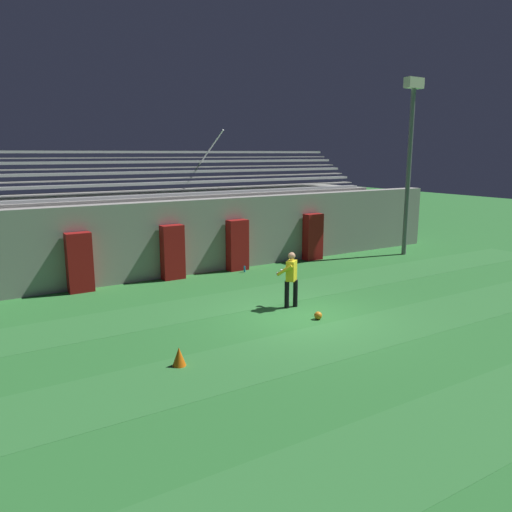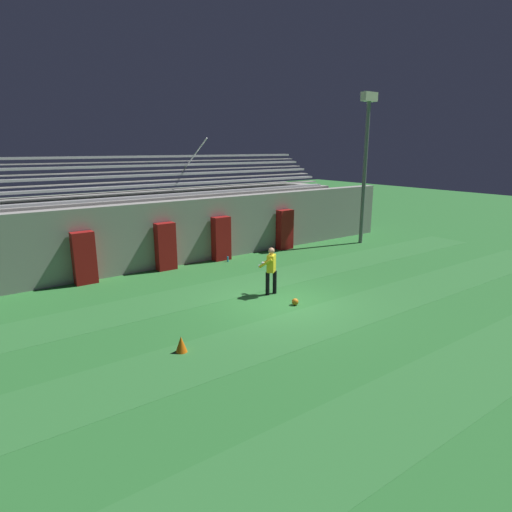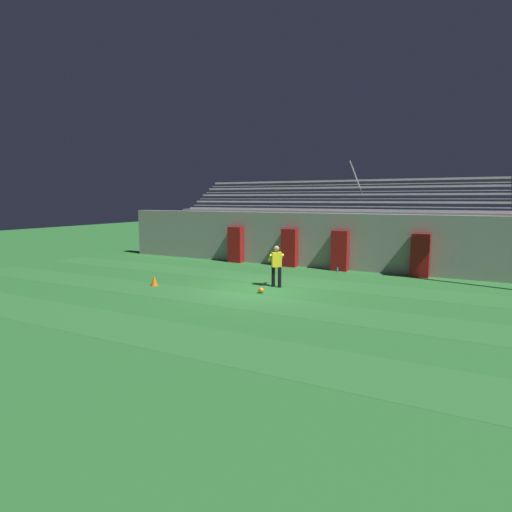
{
  "view_description": "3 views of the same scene",
  "coord_description": "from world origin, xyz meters",
  "views": [
    {
      "loc": [
        -8.11,
        -10.67,
        4.51
      ],
      "look_at": [
        -0.59,
        1.45,
        1.56
      ],
      "focal_mm": 35.0,
      "sensor_mm": 36.0,
      "label": 1
    },
    {
      "loc": [
        -8.43,
        -10.3,
        5.0
      ],
      "look_at": [
        -0.66,
        0.47,
        1.61
      ],
      "focal_mm": 30.0,
      "sensor_mm": 36.0,
      "label": 2
    },
    {
      "loc": [
        7.54,
        -14.39,
        3.53
      ],
      "look_at": [
        0.12,
        -0.51,
        1.41
      ],
      "focal_mm": 30.0,
      "sensor_mm": 36.0,
      "label": 3
    }
  ],
  "objects": [
    {
      "name": "turf_stripe_near",
      "position": [
        0.0,
        -6.0,
        0.0
      ],
      "size": [
        28.0,
        2.08,
        0.01
      ],
      "primitive_type": "cube",
      "color": "#337A38",
      "rests_on": "ground"
    },
    {
      "name": "padding_pillar_far_right",
      "position": [
        5.07,
        5.95,
        0.99
      ],
      "size": [
        0.81,
        0.44,
        1.98
      ],
      "primitive_type": "cube",
      "color": "maroon",
      "rests_on": "ground"
    },
    {
      "name": "soccer_ball",
      "position": [
        0.29,
        -0.4,
        0.11
      ],
      "size": [
        0.22,
        0.22,
        0.22
      ],
      "primitive_type": "sphere",
      "color": "orange",
      "rests_on": "ground"
    },
    {
      "name": "padding_pillar_gate_right",
      "position": [
        1.35,
        5.95,
        0.99
      ],
      "size": [
        0.81,
        0.44,
        1.98
      ],
      "primitive_type": "cube",
      "color": "maroon",
      "rests_on": "ground"
    },
    {
      "name": "back_wall",
      "position": [
        0.0,
        6.5,
        1.4
      ],
      "size": [
        24.0,
        0.6,
        2.8
      ],
      "primitive_type": "cube",
      "color": "#999691",
      "rests_on": "ground"
    },
    {
      "name": "bleacher_stand",
      "position": [
        0.0,
        8.84,
        1.5
      ],
      "size": [
        18.0,
        4.05,
        5.43
      ],
      "color": "#999691",
      "rests_on": "ground"
    },
    {
      "name": "turf_stripe_mid",
      "position": [
        0.0,
        -1.83,
        0.0
      ],
      "size": [
        28.0,
        2.08,
        0.01
      ],
      "primitive_type": "cube",
      "color": "#337A38",
      "rests_on": "ground"
    },
    {
      "name": "padding_pillar_gate_left",
      "position": [
        -1.35,
        5.95,
        0.99
      ],
      "size": [
        0.81,
        0.44,
        1.98
      ],
      "primitive_type": "cube",
      "color": "maroon",
      "rests_on": "ground"
    },
    {
      "name": "turf_stripe_far",
      "position": [
        0.0,
        2.34,
        0.0
      ],
      "size": [
        28.0,
        2.08,
        0.01
      ],
      "primitive_type": "cube",
      "color": "#337A38",
      "rests_on": "ground"
    },
    {
      "name": "traffic_cone",
      "position": [
        -4.2,
        -1.23,
        0.21
      ],
      "size": [
        0.3,
        0.3,
        0.42
      ],
      "primitive_type": "cone",
      "color": "orange",
      "rests_on": "ground"
    },
    {
      "name": "goalkeeper",
      "position": [
        0.29,
        0.91,
        0.95
      ],
      "size": [
        0.74,
        0.73,
        1.67
      ],
      "color": "black",
      "rests_on": "ground"
    },
    {
      "name": "water_bottle",
      "position": [
        1.39,
        5.49,
        0.12
      ],
      "size": [
        0.07,
        0.07,
        0.24
      ],
      "primitive_type": "cylinder",
      "color": "#1E8CD8",
      "rests_on": "ground"
    },
    {
      "name": "padding_pillar_far_left",
      "position": [
        -4.62,
        5.95,
        0.99
      ],
      "size": [
        0.81,
        0.44,
        1.98
      ],
      "primitive_type": "cube",
      "color": "maroon",
      "rests_on": "ground"
    },
    {
      "name": "ground_plane",
      "position": [
        0.0,
        0.0,
        0.0
      ],
      "size": [
        80.0,
        80.0,
        0.0
      ],
      "primitive_type": "plane",
      "color": "#2D7533"
    }
  ]
}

